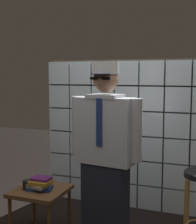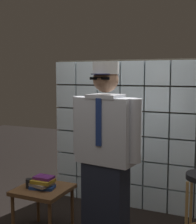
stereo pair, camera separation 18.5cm
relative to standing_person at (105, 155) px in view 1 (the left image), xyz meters
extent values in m
cube|color=silver|center=(-1.03, 1.11, -0.78)|extent=(0.29, 0.08, 0.29)
cube|color=silver|center=(-0.73, 1.11, -0.78)|extent=(0.29, 0.08, 0.29)
cube|color=silver|center=(-0.42, 1.11, -0.78)|extent=(0.29, 0.08, 0.29)
cube|color=silver|center=(-0.11, 1.11, -0.78)|extent=(0.29, 0.08, 0.29)
cube|color=silver|center=(0.20, 1.11, -0.78)|extent=(0.29, 0.08, 0.29)
cube|color=silver|center=(0.50, 1.11, -0.78)|extent=(0.29, 0.08, 0.29)
cube|color=silver|center=(-1.03, 1.11, -0.47)|extent=(0.29, 0.08, 0.29)
cube|color=silver|center=(-0.73, 1.11, -0.47)|extent=(0.29, 0.08, 0.29)
cube|color=silver|center=(-0.42, 1.11, -0.47)|extent=(0.29, 0.08, 0.29)
cube|color=silver|center=(-0.11, 1.11, -0.47)|extent=(0.29, 0.08, 0.29)
cube|color=silver|center=(0.20, 1.11, -0.47)|extent=(0.29, 0.08, 0.29)
cube|color=silver|center=(0.50, 1.11, -0.47)|extent=(0.29, 0.08, 0.29)
cube|color=silver|center=(-1.03, 1.11, -0.17)|extent=(0.29, 0.08, 0.29)
cube|color=silver|center=(-0.73, 1.11, -0.17)|extent=(0.29, 0.08, 0.29)
cube|color=silver|center=(-0.42, 1.11, -0.17)|extent=(0.29, 0.08, 0.29)
cube|color=silver|center=(-0.11, 1.11, -0.17)|extent=(0.29, 0.08, 0.29)
cube|color=silver|center=(0.20, 1.11, -0.17)|extent=(0.29, 0.08, 0.29)
cube|color=silver|center=(0.50, 1.11, -0.17)|extent=(0.29, 0.08, 0.29)
cube|color=silver|center=(-1.03, 1.11, 0.14)|extent=(0.29, 0.08, 0.29)
cube|color=silver|center=(-0.73, 1.11, 0.14)|extent=(0.29, 0.08, 0.29)
cube|color=silver|center=(-0.42, 1.11, 0.14)|extent=(0.29, 0.08, 0.29)
cube|color=silver|center=(-0.11, 1.11, 0.14)|extent=(0.29, 0.08, 0.29)
cube|color=silver|center=(0.20, 1.11, 0.14)|extent=(0.29, 0.08, 0.29)
cube|color=silver|center=(0.50, 1.11, 0.14)|extent=(0.29, 0.08, 0.29)
cube|color=silver|center=(-1.03, 1.11, 0.45)|extent=(0.29, 0.08, 0.29)
cube|color=silver|center=(-0.73, 1.11, 0.45)|extent=(0.29, 0.08, 0.29)
cube|color=silver|center=(-0.42, 1.11, 0.45)|extent=(0.29, 0.08, 0.29)
cube|color=silver|center=(-0.11, 1.11, 0.45)|extent=(0.29, 0.08, 0.29)
cube|color=silver|center=(0.20, 1.11, 0.45)|extent=(0.29, 0.08, 0.29)
cube|color=silver|center=(0.50, 1.11, 0.45)|extent=(0.29, 0.08, 0.29)
cube|color=silver|center=(-1.03, 1.11, 0.76)|extent=(0.29, 0.08, 0.29)
cube|color=silver|center=(-0.73, 1.11, 0.76)|extent=(0.29, 0.08, 0.29)
cube|color=silver|center=(-0.42, 1.11, 0.76)|extent=(0.29, 0.08, 0.29)
cube|color=silver|center=(-0.11, 1.11, 0.76)|extent=(0.29, 0.08, 0.29)
cube|color=silver|center=(0.20, 1.11, 0.76)|extent=(0.29, 0.08, 0.29)
cube|color=silver|center=(0.50, 1.11, 0.76)|extent=(0.29, 0.08, 0.29)
cube|color=#4C4438|center=(-0.11, 1.16, -0.01)|extent=(2.18, 0.02, 1.87)
cube|color=#1E2333|center=(0.00, 0.00, -0.50)|extent=(0.43, 0.26, 0.85)
cube|color=silver|center=(0.00, 0.00, 0.23)|extent=(0.56, 0.30, 0.60)
cube|color=navy|center=(-0.02, -0.12, 0.32)|extent=(0.06, 0.02, 0.42)
cube|color=silver|center=(0.00, 0.00, 0.54)|extent=(0.32, 0.28, 0.04)
sphere|color=#A87A5B|center=(0.00, 0.00, 0.69)|extent=(0.23, 0.23, 0.23)
ellipsoid|color=black|center=(-0.01, -0.05, 0.65)|extent=(0.16, 0.10, 0.10)
cube|color=black|center=(-0.01, -0.10, 0.70)|extent=(0.20, 0.04, 0.02)
cylinder|color=#191E47|center=(-0.01, -0.09, 0.74)|extent=(0.19, 0.19, 0.01)
cylinder|color=white|center=(0.00, 0.00, 0.80)|extent=(0.24, 0.24, 0.11)
cylinder|color=silver|center=(0.30, -0.04, 0.25)|extent=(0.12, 0.12, 0.56)
cylinder|color=silver|center=(-0.30, 0.04, 0.25)|extent=(0.12, 0.12, 0.56)
cylinder|color=tan|center=(0.71, 0.22, -0.57)|extent=(0.03, 0.03, 0.71)
cylinder|color=tan|center=(0.71, 0.49, -0.57)|extent=(0.03, 0.03, 0.71)
cube|color=brown|center=(-0.72, 0.04, -0.45)|extent=(0.52, 0.52, 0.04)
cylinder|color=brown|center=(-0.94, -0.18, -0.70)|extent=(0.04, 0.04, 0.46)
cylinder|color=brown|center=(-0.94, 0.26, -0.70)|extent=(0.04, 0.04, 0.46)
cylinder|color=brown|center=(-0.50, 0.26, -0.70)|extent=(0.04, 0.04, 0.46)
cube|color=navy|center=(-0.71, 0.01, -0.41)|extent=(0.27, 0.20, 0.03)
cube|color=gray|center=(-0.72, 0.01, -0.38)|extent=(0.23, 0.21, 0.03)
cube|color=olive|center=(-0.70, 0.01, -0.35)|extent=(0.21, 0.18, 0.03)
cube|color=#591E66|center=(-0.70, 0.03, -0.31)|extent=(0.19, 0.14, 0.03)
cylinder|color=black|center=(-0.84, -0.02, -0.38)|extent=(0.08, 0.08, 0.09)
torus|color=black|center=(-0.78, -0.02, -0.37)|extent=(0.06, 0.01, 0.06)
camera|label=1|loc=(0.98, -2.77, 0.74)|focal=52.37mm
camera|label=2|loc=(1.15, -2.70, 0.74)|focal=52.37mm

